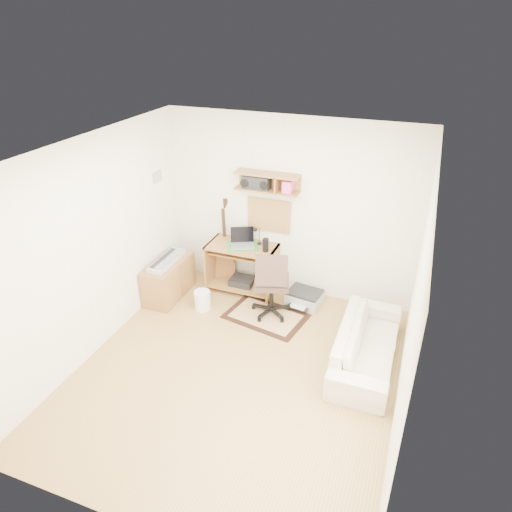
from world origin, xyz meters
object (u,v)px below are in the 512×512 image
at_px(desk, 242,268).
at_px(sofa, 368,339).
at_px(task_chair, 272,282).
at_px(printer, 305,298).
at_px(cabinet, 169,279).

relative_size(desk, sofa, 0.59).
distance_m(desk, task_chair, 0.77).
distance_m(desk, sofa, 2.24).
height_order(task_chair, printer, task_chair).
relative_size(desk, cabinet, 1.11).
bearing_deg(sofa, printer, 46.43).
height_order(desk, sofa, desk).
relative_size(cabinet, sofa, 0.53).
xyz_separation_m(cabinet, sofa, (2.96, -0.47, 0.06)).
bearing_deg(printer, sofa, -34.92).
height_order(desk, cabinet, desk).
bearing_deg(task_chair, printer, 32.14).
height_order(desk, task_chair, task_chair).
height_order(task_chair, sofa, task_chair).
bearing_deg(task_chair, cabinet, 165.84).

